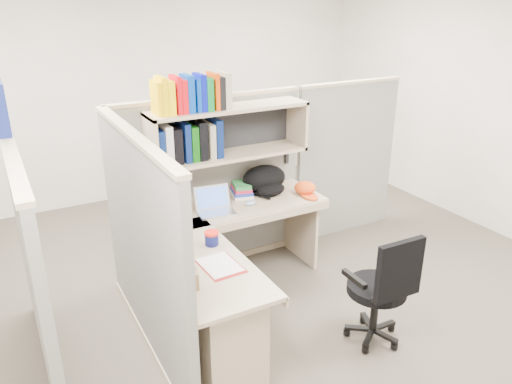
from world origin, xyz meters
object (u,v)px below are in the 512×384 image
laptop (216,201)px  snack_canister (212,238)px  desk (227,296)px  task_chair (379,305)px  backpack (267,180)px

laptop → snack_canister: (-0.26, -0.49, -0.05)m
desk → snack_canister: 0.43m
desk → snack_canister: bearing=89.1°
desk → task_chair: bearing=-25.6°
laptop → backpack: bearing=24.7°
backpack → task_chair: 1.52m
desk → task_chair: 1.11m
desk → laptop: 0.89m
snack_canister → desk: bearing=-90.9°
snack_canister → task_chair: task_chair is taller
laptop → snack_canister: size_ratio=2.86×
desk → backpack: backpack is taller
laptop → backpack: backpack is taller
snack_canister → backpack: bearing=38.8°
snack_canister → task_chair: (0.99, -0.73, -0.46)m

